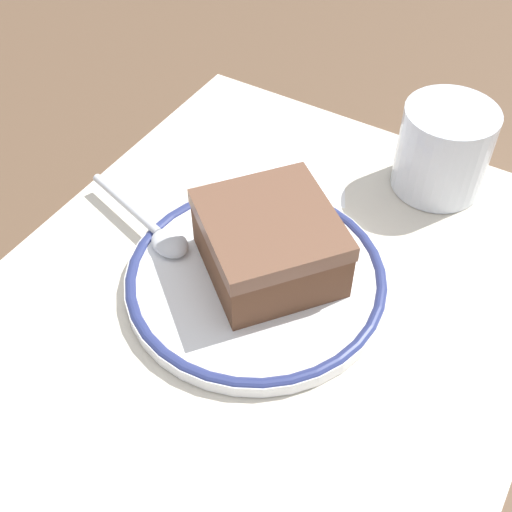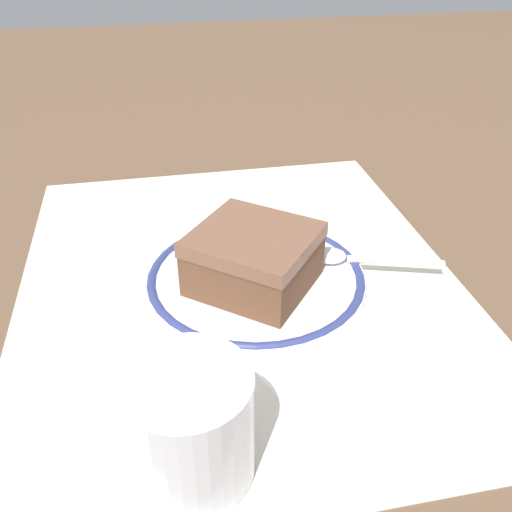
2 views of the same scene
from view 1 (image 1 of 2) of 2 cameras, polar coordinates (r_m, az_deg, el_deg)
The scene contains 7 objects.
ground_plane at distance 0.47m, azimuth 0.66°, elevation -4.00°, with size 2.40×2.40×0.00m, color brown.
placemat at distance 0.47m, azimuth 0.66°, elevation -3.94°, with size 0.47×0.38×0.00m, color beige.
plate at distance 0.47m, azimuth 0.00°, elevation -1.95°, with size 0.19×0.19×0.01m.
cake_slice at distance 0.46m, azimuth 1.18°, elevation 1.14°, with size 0.13×0.13×0.05m.
spoon at distance 0.50m, azimuth -8.79°, elevation 2.36°, with size 0.05×0.12×0.01m.
cup at distance 0.56m, azimuth 15.96°, elevation 8.57°, with size 0.07×0.07×0.07m.
napkin at distance 0.58m, azimuth 2.17°, elevation 8.55°, with size 0.12×0.11×0.00m, color white.
Camera 1 is at (0.25, 0.15, 0.37)m, focal length 45.80 mm.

